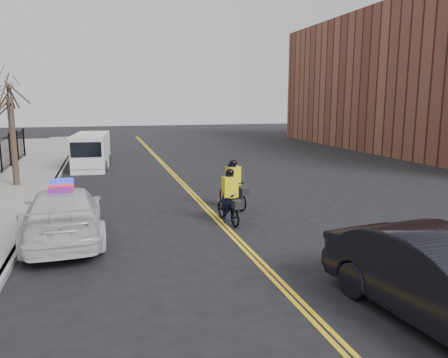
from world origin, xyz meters
name	(u,v)px	position (x,y,z in m)	size (l,w,h in m)	color
ground	(237,239)	(0.00, 0.00, 0.00)	(120.00, 120.00, 0.00)	black
center_line_left	(185,187)	(-0.08, 8.00, 0.01)	(0.10, 60.00, 0.01)	yellow
center_line_right	(188,187)	(0.08, 8.00, 0.01)	(0.10, 60.00, 0.01)	yellow
sidewalk	(11,195)	(-7.50, 8.00, 0.07)	(3.00, 60.00, 0.15)	gray
curb	(49,193)	(-6.00, 8.00, 0.07)	(0.20, 60.00, 0.15)	gray
building_across	(434,81)	(22.00, 18.00, 5.50)	(12.00, 30.00, 11.00)	brown
street_tree	(11,111)	(-7.60, 10.00, 3.53)	(3.20, 3.20, 4.80)	#382A21
police_cruiser	(63,214)	(-4.85, 1.30, 0.78)	(2.46, 5.43, 1.70)	silver
dark_sedan	(446,282)	(2.13, -5.75, 0.84)	(1.77, 5.07, 1.67)	black
cargo_van	(91,152)	(-4.35, 15.13, 1.01)	(2.24, 5.08, 2.07)	white
cyclist_near	(230,204)	(0.32, 1.78, 0.63)	(0.82, 1.91, 1.82)	black
cyclist_far	(233,189)	(0.98, 3.61, 0.73)	(1.03, 1.91, 1.86)	black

